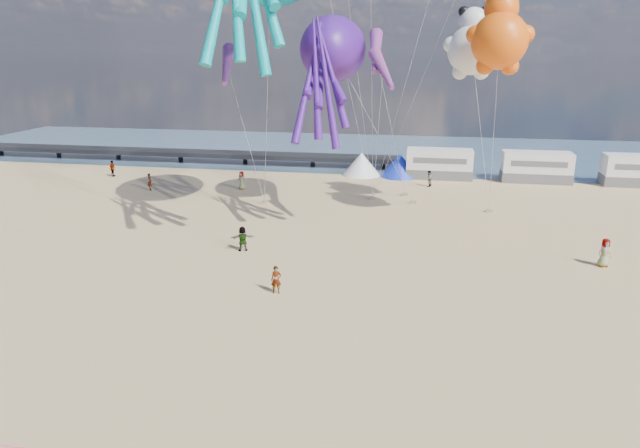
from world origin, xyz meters
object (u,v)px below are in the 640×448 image
(beachgoer_1, at_px, (429,179))
(motorhome_1, at_px, (536,167))
(kite_teddy_orange, at_px, (500,41))
(standing_person, at_px, (276,280))
(beachgoer_5, at_px, (150,182))
(beachgoer_6, at_px, (242,180))
(tent_blue, at_px, (400,165))
(sandbag_c, at_px, (489,211))
(windsock_mid, at_px, (376,52))
(kite_octopus_purple, at_px, (333,49))
(motorhome_2, at_px, (639,170))
(sandbag_a, at_px, (264,202))
(beachgoer_3, at_px, (112,169))
(motorhome_0, at_px, (439,164))
(sandbag_d, at_px, (405,194))
(sandbag_e, at_px, (373,198))
(beachgoer_0, at_px, (605,253))
(windsock_left, at_px, (227,65))
(kite_panda, at_px, (472,50))
(tent_white, at_px, (361,164))
(windsock_right, at_px, (383,70))
(sandbag_b, at_px, (413,202))
(beachgoer_4, at_px, (243,239))

(beachgoer_1, bearing_deg, motorhome_1, 136.80)
(kite_teddy_orange, bearing_deg, standing_person, -121.20)
(beachgoer_5, bearing_deg, beachgoer_6, -119.10)
(tent_blue, height_order, sandbag_c, tent_blue)
(windsock_mid, bearing_deg, kite_octopus_purple, 133.66)
(motorhome_1, bearing_deg, motorhome_2, 0.00)
(sandbag_a, bearing_deg, motorhome_1, 28.27)
(beachgoer_3, xyz_separation_m, kite_octopus_purple, (24.59, -8.63, 11.87))
(motorhome_2, relative_size, tent_blue, 1.65)
(motorhome_0, bearing_deg, kite_octopus_purple, -122.38)
(sandbag_c, xyz_separation_m, sandbag_d, (-6.95, 4.40, 0.00))
(sandbag_a, distance_m, sandbag_e, 9.57)
(sandbag_c, bearing_deg, sandbag_a, -177.93)
(motorhome_2, height_order, beachgoer_0, motorhome_2)
(sandbag_a, relative_size, sandbag_c, 1.00)
(beachgoer_1, bearing_deg, beachgoer_5, -50.91)
(windsock_left, bearing_deg, beachgoer_6, 84.84)
(tent_blue, xyz_separation_m, kite_panda, (5.55, -12.73, 11.45))
(sandbag_a, xyz_separation_m, sandbag_e, (9.06, 3.07, 0.00))
(sandbag_a, bearing_deg, beachgoer_0, -23.57)
(beachgoer_1, xyz_separation_m, windsock_mid, (-4.31, -13.00, 11.72))
(windsock_mid, bearing_deg, tent_white, 94.31)
(sandbag_d, xyz_separation_m, windsock_right, (-1.47, -11.93, 11.29))
(beachgoer_0, distance_m, sandbag_a, 26.60)
(kite_teddy_orange, bearing_deg, beachgoer_5, 176.56)
(sandbag_b, bearing_deg, beachgoer_1, 79.14)
(sandbag_b, bearing_deg, beachgoer_6, 171.70)
(beachgoer_3, xyz_separation_m, sandbag_a, (18.55, -7.80, -0.73))
(motorhome_0, height_order, tent_blue, motorhome_0)
(sandbag_b, bearing_deg, windsock_right, -103.74)
(windsock_left, bearing_deg, standing_person, -79.87)
(motorhome_0, relative_size, beachgoer_6, 3.82)
(tent_blue, height_order, kite_octopus_purple, kite_octopus_purple)
(motorhome_1, distance_m, windsock_right, 26.35)
(sandbag_a, height_order, windsock_mid, windsock_mid)
(motorhome_0, xyz_separation_m, windsock_left, (-17.41, -13.92, 9.99))
(standing_person, distance_m, beachgoer_0, 20.04)
(motorhome_0, distance_m, beachgoer_0, 25.58)
(tent_blue, relative_size, beachgoer_0, 2.23)
(tent_white, xyz_separation_m, beachgoer_3, (-25.44, -5.32, -0.36))
(motorhome_0, distance_m, beachgoer_1, 4.28)
(motorhome_0, xyz_separation_m, motorhome_1, (9.50, 0.00, 0.00))
(motorhome_1, xyz_separation_m, kite_octopus_purple, (-18.35, -13.95, 11.21))
(beachgoer_6, distance_m, sandbag_c, 22.66)
(beachgoer_6, distance_m, kite_teddy_orange, 26.28)
(motorhome_2, relative_size, tent_white, 1.65)
(motorhome_2, xyz_separation_m, beachgoer_1, (-20.02, -4.09, -0.71))
(windsock_right, bearing_deg, beachgoer_4, -171.98)
(standing_person, distance_m, sandbag_c, 22.83)
(kite_teddy_orange, bearing_deg, beachgoer_1, 116.62)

